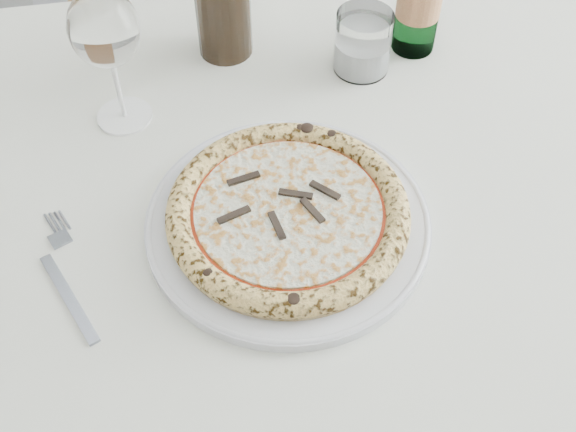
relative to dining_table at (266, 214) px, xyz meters
name	(u,v)px	position (x,y,z in m)	size (l,w,h in m)	color
floor	(381,415)	(0.22, -0.06, -0.67)	(5.00, 6.00, 0.02)	#5D5D5D
dining_table	(266,214)	(0.00, 0.00, 0.00)	(1.47, 0.99, 0.76)	brown
plate	(288,222)	(0.00, -0.10, 0.10)	(0.33, 0.33, 0.02)	silver
pizza	(288,213)	(0.00, -0.10, 0.12)	(0.28, 0.28, 0.03)	tan
fork	(66,278)	(-0.26, -0.10, 0.10)	(0.05, 0.19, 0.00)	gray
wine_glass	(105,32)	(-0.15, 0.15, 0.23)	(0.09, 0.09, 0.19)	white
tumbler	(363,46)	(0.19, 0.14, 0.13)	(0.08, 0.08, 0.09)	white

